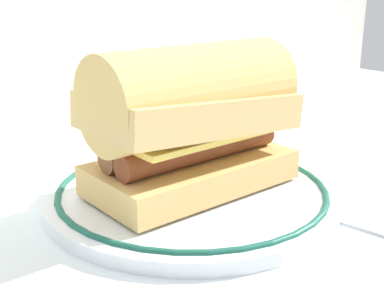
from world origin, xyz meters
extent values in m
plane|color=silver|center=(0.00, 0.00, 0.00)|extent=(1.50, 1.50, 0.00)
cylinder|color=white|center=(-0.01, -0.02, 0.01)|extent=(0.26, 0.26, 0.01)
torus|color=#195947|center=(-0.01, -0.02, 0.01)|extent=(0.24, 0.24, 0.01)
cube|color=#DCAF66|center=(-0.01, -0.02, 0.03)|extent=(0.18, 0.09, 0.03)
cylinder|color=brown|center=(-0.01, -0.03, 0.05)|extent=(0.16, 0.02, 0.02)
cylinder|color=brown|center=(-0.01, -0.01, 0.05)|extent=(0.16, 0.02, 0.02)
cube|color=#EFC64C|center=(-0.01, -0.02, 0.07)|extent=(0.15, 0.09, 0.01)
cube|color=tan|center=(-0.01, -0.02, 0.08)|extent=(0.18, 0.09, 0.04)
cylinder|color=#DAB163|center=(-0.01, -0.02, 0.10)|extent=(0.18, 0.08, 0.08)
cube|color=silver|center=(0.07, -0.16, 0.00)|extent=(0.03, 0.08, 0.01)
camera|label=1|loc=(-0.28, -0.35, 0.19)|focal=48.92mm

